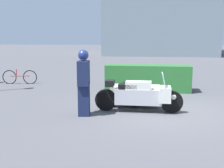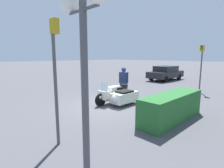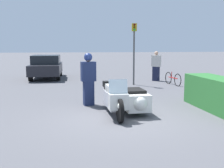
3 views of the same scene
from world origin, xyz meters
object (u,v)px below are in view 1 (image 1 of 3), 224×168
at_px(officer_rider, 84,81).
at_px(bicycle_parked, 20,77).
at_px(police_motorcycle, 140,94).
at_px(hedge_bush_curbside, 148,78).

distance_m(officer_rider, bicycle_parked, 6.56).
bearing_deg(police_motorcycle, officer_rider, -146.93).
distance_m(hedge_bush_curbside, bicycle_parked, 6.05).
bearing_deg(bicycle_parked, hedge_bush_curbside, -16.01).
height_order(police_motorcycle, officer_rider, officer_rider).
bearing_deg(officer_rider, hedge_bush_curbside, 60.11).
relative_size(police_motorcycle, officer_rider, 1.40).
distance_m(police_motorcycle, officer_rider, 1.85).
bearing_deg(bicycle_parked, police_motorcycle, -41.63).
height_order(hedge_bush_curbside, bicycle_parked, hedge_bush_curbside).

